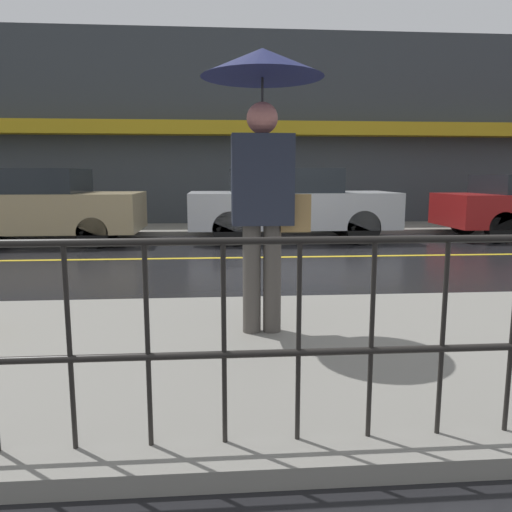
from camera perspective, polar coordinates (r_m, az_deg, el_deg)
ground_plane at (r=8.55m, az=4.02°, el=-0.13°), size 80.00×80.00×0.00m
sidewalk_near at (r=4.02m, az=14.30°, el=-10.38°), size 28.00×3.17×0.11m
sidewalk_far at (r=12.69m, az=1.21°, el=3.17°), size 28.00×2.07×0.11m
lane_marking at (r=8.55m, az=4.02°, el=-0.10°), size 25.20×0.12×0.01m
building_storefront at (r=13.83m, az=0.75°, el=14.13°), size 28.00×0.85×5.14m
railing_foreground at (r=2.65m, az=24.18°, el=-5.75°), size 12.00×0.04×1.00m
pedestrian at (r=3.99m, az=0.81°, el=14.55°), size 0.95×0.95×2.23m
car_tan at (r=11.21m, az=-23.80°, el=5.29°), size 4.13×1.94×1.52m
car_silver at (r=10.70m, az=3.85°, el=5.98°), size 4.31×1.80×1.52m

